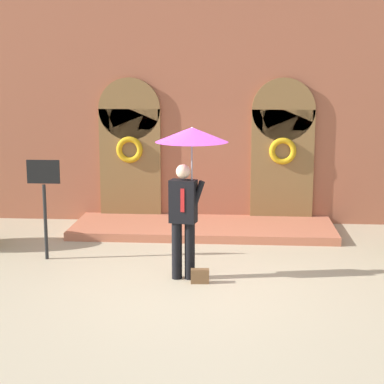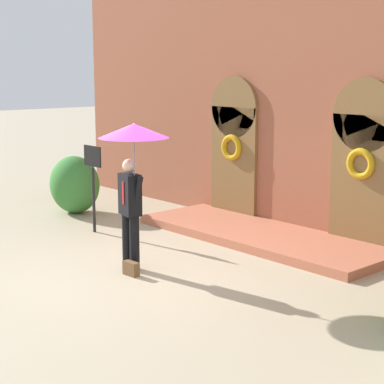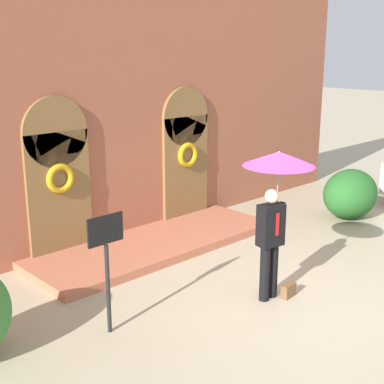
% 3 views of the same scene
% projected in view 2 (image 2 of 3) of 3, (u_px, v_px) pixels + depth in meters
% --- Properties ---
extents(ground_plane, '(80.00, 80.00, 0.00)m').
position_uv_depth(ground_plane, '(131.00, 272.00, 10.21)').
color(ground_plane, tan).
extents(building_facade, '(14.00, 2.30, 5.60)m').
position_uv_depth(building_facade, '(302.00, 96.00, 12.41)').
color(building_facade, '#9E563D').
rests_on(building_facade, ground).
extents(person_with_umbrella, '(1.10, 1.10, 2.36)m').
position_uv_depth(person_with_umbrella, '(133.00, 152.00, 9.96)').
color(person_with_umbrella, black).
rests_on(person_with_umbrella, ground).
extents(handbag, '(0.29, 0.14, 0.22)m').
position_uv_depth(handbag, '(131.00, 269.00, 10.04)').
color(handbag, brown).
rests_on(handbag, ground).
extents(sign_post, '(0.56, 0.06, 1.72)m').
position_uv_depth(sign_post, '(93.00, 174.00, 12.54)').
color(sign_post, black).
rests_on(sign_post, ground).
extents(shrub_left, '(1.29, 1.03, 1.29)m').
position_uv_depth(shrub_left, '(75.00, 185.00, 14.36)').
color(shrub_left, '#387A33').
rests_on(shrub_left, ground).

